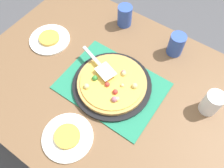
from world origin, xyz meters
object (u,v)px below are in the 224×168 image
(pizza, at_px, (112,83))
(cup_near, at_px, (125,16))
(pizza_pan, at_px, (112,85))
(pizza_server, at_px, (100,65))
(cup_far, at_px, (212,103))
(plate_far_right, at_px, (50,39))
(cup_corner, at_px, (176,44))
(served_slice_left, at_px, (67,136))
(served_slice_right, at_px, (49,38))
(plate_near_left, at_px, (68,137))

(pizza, height_order, cup_near, cup_near)
(pizza_pan, distance_m, cup_near, 0.43)
(pizza_server, bearing_deg, cup_far, -166.87)
(plate_far_right, xyz_separation_m, pizza_server, (-0.35, 0.01, 0.06))
(cup_corner, height_order, pizza_server, cup_corner)
(plate_far_right, distance_m, pizza_server, 0.36)
(pizza_pan, bearing_deg, served_slice_left, 88.41)
(cup_far, height_order, cup_corner, same)
(cup_corner, xyz_separation_m, pizza_server, (0.24, 0.33, 0.01))
(served_slice_right, xyz_separation_m, cup_near, (-0.27, -0.34, 0.04))
(served_slice_right, height_order, cup_corner, cup_corner)
(served_slice_left, bearing_deg, pizza, -91.77)
(pizza_pan, relative_size, plate_near_left, 1.73)
(plate_far_right, distance_m, cup_corner, 0.68)
(plate_near_left, distance_m, cup_corner, 0.70)
(served_slice_right, bearing_deg, cup_corner, -152.04)
(plate_near_left, xyz_separation_m, cup_near, (0.17, -0.70, 0.06))
(plate_near_left, relative_size, cup_far, 1.83)
(plate_near_left, bearing_deg, served_slice_right, -39.52)
(plate_near_left, height_order, served_slice_left, served_slice_left)
(served_slice_left, relative_size, cup_far, 0.92)
(plate_near_left, height_order, cup_corner, cup_corner)
(served_slice_left, xyz_separation_m, cup_near, (0.17, -0.70, 0.04))
(pizza_server, bearing_deg, pizza_pan, 161.98)
(pizza, xyz_separation_m, cup_far, (-0.42, -0.15, 0.03))
(plate_near_left, xyz_separation_m, cup_far, (-0.43, -0.47, 0.06))
(cup_near, height_order, cup_corner, same)
(cup_near, bearing_deg, served_slice_left, 103.83)
(pizza, height_order, served_slice_left, pizza)
(pizza, xyz_separation_m, plate_near_left, (0.01, 0.32, -0.03))
(served_slice_left, height_order, served_slice_right, same)
(plate_far_right, xyz_separation_m, cup_corner, (-0.60, -0.32, 0.06))
(pizza_server, bearing_deg, cup_near, -75.95)
(plate_far_right, bearing_deg, pizza, 174.21)
(plate_far_right, bearing_deg, served_slice_right, -90.00)
(pizza, height_order, plate_near_left, pizza)
(plate_near_left, xyz_separation_m, cup_corner, (-0.16, -0.68, 0.06))
(pizza, xyz_separation_m, plate_far_right, (0.45, -0.05, -0.03))
(cup_far, bearing_deg, pizza_pan, 19.56)
(plate_near_left, distance_m, pizza_server, 0.36)
(plate_near_left, bearing_deg, cup_corner, -102.98)
(served_slice_right, xyz_separation_m, cup_far, (-0.87, -0.11, 0.04))
(plate_far_right, relative_size, served_slice_right, 2.00)
(cup_corner, bearing_deg, plate_far_right, 27.96)
(served_slice_left, bearing_deg, plate_near_left, 0.00)
(pizza, distance_m, cup_near, 0.43)
(plate_far_right, xyz_separation_m, served_slice_right, (0.00, -0.00, 0.01))
(pizza, xyz_separation_m, served_slice_left, (0.01, 0.32, -0.02))
(pizza_pan, distance_m, plate_near_left, 0.32)
(served_slice_right, distance_m, cup_far, 0.88)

